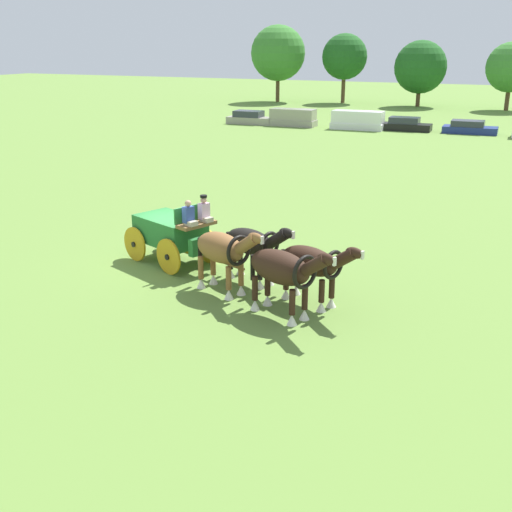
% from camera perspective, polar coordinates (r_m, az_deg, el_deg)
% --- Properties ---
extents(ground_plane, '(220.00, 220.00, 0.00)m').
position_cam_1_polar(ground_plane, '(23.53, -7.58, -0.48)').
color(ground_plane, olive).
extents(show_wagon, '(5.49, 2.91, 2.69)m').
position_cam_1_polar(show_wagon, '(23.04, -7.43, 2.18)').
color(show_wagon, '#236B2D').
rests_on(show_wagon, ground).
extents(draft_horse_rear_near, '(2.96, 1.59, 2.20)m').
position_cam_1_polar(draft_horse_rear_near, '(20.88, -0.27, 1.04)').
color(draft_horse_rear_near, black).
rests_on(draft_horse_rear_near, ground).
extents(draft_horse_rear_off, '(2.89, 1.61, 2.30)m').
position_cam_1_polar(draft_horse_rear_off, '(20.03, -2.98, 0.51)').
color(draft_horse_rear_off, brown).
rests_on(draft_horse_rear_off, ground).
extents(draft_horse_lead_near, '(2.99, 1.61, 2.17)m').
position_cam_1_polar(draft_horse_lead_near, '(19.21, 5.14, -0.69)').
color(draft_horse_lead_near, '#331E14').
rests_on(draft_horse_lead_near, ground).
extents(draft_horse_lead_off, '(3.09, 1.69, 2.31)m').
position_cam_1_polar(draft_horse_lead_off, '(18.27, 2.45, -1.27)').
color(draft_horse_lead_off, '#331E14').
rests_on(draft_horse_lead_off, ground).
extents(parked_vehicle_a, '(4.59, 1.98, 1.27)m').
position_cam_1_polar(parked_vehicle_a, '(63.48, -0.54, 12.27)').
color(parked_vehicle_a, gray).
rests_on(parked_vehicle_a, ground).
extents(parked_vehicle_b, '(4.46, 1.93, 1.61)m').
position_cam_1_polar(parked_vehicle_b, '(61.92, 3.34, 12.29)').
color(parked_vehicle_b, gray).
rests_on(parked_vehicle_b, ground).
extents(parked_vehicle_c, '(4.88, 2.03, 1.67)m').
position_cam_1_polar(parked_vehicle_c, '(60.16, 9.13, 11.94)').
color(parked_vehicle_c, white).
rests_on(parked_vehicle_c, ground).
extents(parked_vehicle_d, '(4.43, 1.93, 1.20)m').
position_cam_1_polar(parked_vehicle_d, '(60.17, 13.30, 11.39)').
color(parked_vehicle_d, black).
rests_on(parked_vehicle_d, ground).
extents(parked_vehicle_e, '(4.66, 2.14, 1.12)m').
position_cam_1_polar(parked_vehicle_e, '(59.82, 18.61, 10.86)').
color(parked_vehicle_e, navy).
rests_on(parked_vehicle_e, ground).
extents(tree_a, '(7.13, 7.13, 9.79)m').
position_cam_1_polar(tree_a, '(87.37, 1.99, 17.75)').
color(tree_a, brown).
rests_on(tree_a, ground).
extents(tree_b, '(5.78, 5.78, 8.71)m').
position_cam_1_polar(tree_b, '(86.32, 7.96, 17.30)').
color(tree_b, brown).
rests_on(tree_b, ground).
extents(tree_c, '(6.32, 6.32, 7.88)m').
position_cam_1_polar(tree_c, '(83.08, 14.56, 16.10)').
color(tree_c, brown).
rests_on(tree_c, ground).
extents(tree_d, '(5.67, 5.67, 7.70)m').
position_cam_1_polar(tree_d, '(81.41, 21.94, 15.45)').
color(tree_d, brown).
rests_on(tree_d, ground).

